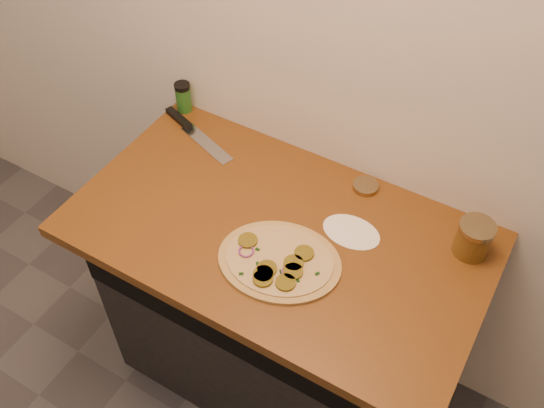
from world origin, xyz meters
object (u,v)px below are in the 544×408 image
Objects in this scene: salsa_jar at (473,238)px; spice_shaker at (183,97)px; pizza at (279,261)px; chefs_knife at (192,130)px.

spice_shaker is (-1.05, 0.10, -0.00)m from salsa_jar.
pizza is 1.22× the size of chefs_knife.
salsa_jar reaches higher than chefs_knife.
chefs_knife is 0.13m from spice_shaker.
pizza is at bearing -31.83° from chefs_knife.
salsa_jar is (0.96, -0.02, 0.05)m from chefs_knife.
spice_shaker reaches higher than chefs_knife.
chefs_knife is 0.96m from salsa_jar.
spice_shaker is (-0.09, 0.08, 0.05)m from chefs_knife.
salsa_jar is at bearing -1.31° from chefs_knife.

